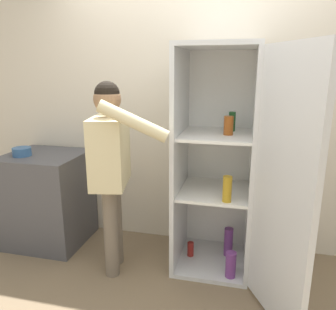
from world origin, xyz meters
name	(u,v)px	position (x,y,z in m)	size (l,w,h in m)	color
ground_plane	(172,302)	(0.00, 0.00, 0.00)	(12.00, 12.00, 0.00)	#7A664C
wall_back	(196,112)	(0.00, 0.98, 1.27)	(7.00, 0.06, 2.55)	beige
refrigerator	(228,167)	(0.33, 0.52, 0.91)	(0.95, 1.22, 1.85)	silver
person	(111,157)	(-0.57, 0.31, 0.98)	(0.70, 0.59, 1.58)	#726656
counter	(48,198)	(-1.38, 0.61, 0.44)	(0.71, 0.65, 0.89)	#4C4C51
bowl	(22,152)	(-1.54, 0.51, 0.93)	(0.17, 0.17, 0.08)	#335B8E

